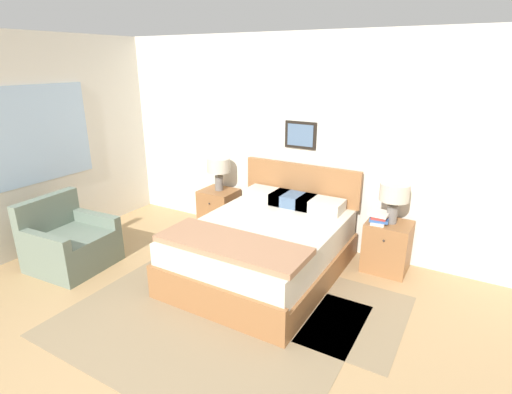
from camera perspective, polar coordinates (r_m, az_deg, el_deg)
name	(u,v)px	position (r m, az deg, el deg)	size (l,w,h in m)	color
ground_plane	(137,377)	(3.45, -16.58, -23.39)	(16.00, 16.00, 0.00)	tan
wall_back	(301,143)	(5.06, 6.47, 7.74)	(7.78, 0.09, 2.60)	silver
wall_left	(57,141)	(5.71, -26.53, 7.20)	(0.08, 5.28, 2.60)	silver
area_rug_main	(206,321)	(3.88, -7.15, -17.11)	(2.55, 1.98, 0.01)	#897556
area_rug_bedside	(359,318)	(4.00, 14.49, -16.38)	(0.81, 1.24, 0.01)	#897556
bed	(264,247)	(4.44, 1.22, -7.11)	(1.53, 1.99, 1.06)	#936038
armchair	(69,244)	(5.11, -25.12, -6.08)	(0.85, 0.85, 0.80)	slate
nightstand_near_window	(219,210)	(5.62, -5.29, -1.82)	(0.48, 0.44, 0.57)	#936038
nightstand_by_door	(387,246)	(4.77, 18.20, -6.73)	(0.48, 0.44, 0.57)	#936038
table_lamp_near_window	(219,167)	(5.44, -5.37, 4.25)	(0.32, 0.32, 0.45)	slate
table_lamp_by_door	(394,195)	(4.55, 19.15, 0.29)	(0.32, 0.32, 0.45)	slate
book_thick_bottom	(379,221)	(4.63, 17.17, -3.33)	(0.16, 0.28, 0.03)	silver
book_hardcover_middle	(379,219)	(4.62, 17.20, -2.99)	(0.23, 0.23, 0.03)	#335693
book_novel_upper	(380,216)	(4.61, 17.24, -2.61)	(0.17, 0.23, 0.03)	#B7332D
book_slim_near_top	(380,214)	(4.60, 17.28, -2.27)	(0.21, 0.23, 0.03)	silver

